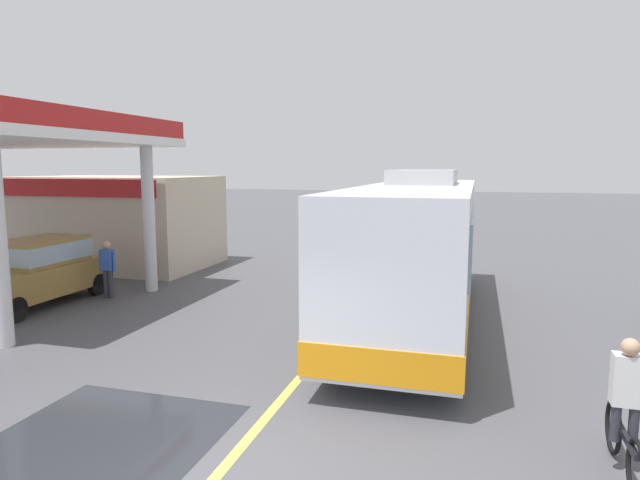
{
  "coord_description": "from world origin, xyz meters",
  "views": [
    {
      "loc": [
        2.94,
        -5.39,
        3.77
      ],
      "look_at": [
        -1.5,
        10.0,
        1.6
      ],
      "focal_mm": 30.52,
      "sensor_mm": 36.0,
      "label": 1
    }
  ],
  "objects_px": {
    "minibus_opposing_lane": "(381,209)",
    "cyclist_on_shoulder": "(625,412)",
    "car_at_pump": "(38,268)",
    "coach_bus_main": "(418,251)",
    "pedestrian_by_shop": "(108,266)"
  },
  "relations": [
    {
      "from": "car_at_pump",
      "to": "pedestrian_by_shop",
      "type": "distance_m",
      "value": 1.78
    },
    {
      "from": "coach_bus_main",
      "to": "minibus_opposing_lane",
      "type": "xyz_separation_m",
      "value": [
        -3.65,
        16.02,
        -0.25
      ]
    },
    {
      "from": "minibus_opposing_lane",
      "to": "cyclist_on_shoulder",
      "type": "distance_m",
      "value": 23.24
    },
    {
      "from": "car_at_pump",
      "to": "cyclist_on_shoulder",
      "type": "relative_size",
      "value": 2.31
    },
    {
      "from": "car_at_pump",
      "to": "cyclist_on_shoulder",
      "type": "xyz_separation_m",
      "value": [
        13.29,
        -4.77,
        -0.23
      ]
    },
    {
      "from": "car_at_pump",
      "to": "pedestrian_by_shop",
      "type": "height_order",
      "value": "car_at_pump"
    },
    {
      "from": "minibus_opposing_lane",
      "to": "cyclist_on_shoulder",
      "type": "xyz_separation_m",
      "value": [
        6.83,
        -22.21,
        -0.69
      ]
    },
    {
      "from": "cyclist_on_shoulder",
      "to": "coach_bus_main",
      "type": "bearing_deg",
      "value": 117.24
    },
    {
      "from": "coach_bus_main",
      "to": "pedestrian_by_shop",
      "type": "relative_size",
      "value": 6.65
    },
    {
      "from": "car_at_pump",
      "to": "cyclist_on_shoulder",
      "type": "distance_m",
      "value": 14.12
    },
    {
      "from": "minibus_opposing_lane",
      "to": "cyclist_on_shoulder",
      "type": "height_order",
      "value": "minibus_opposing_lane"
    },
    {
      "from": "coach_bus_main",
      "to": "cyclist_on_shoulder",
      "type": "height_order",
      "value": "coach_bus_main"
    },
    {
      "from": "cyclist_on_shoulder",
      "to": "pedestrian_by_shop",
      "type": "height_order",
      "value": "cyclist_on_shoulder"
    },
    {
      "from": "minibus_opposing_lane",
      "to": "cyclist_on_shoulder",
      "type": "relative_size",
      "value": 3.37
    },
    {
      "from": "coach_bus_main",
      "to": "car_at_pump",
      "type": "height_order",
      "value": "coach_bus_main"
    }
  ]
}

